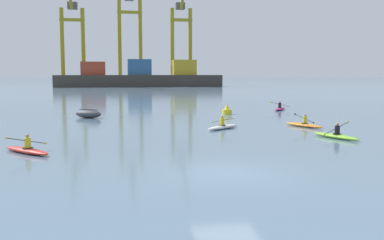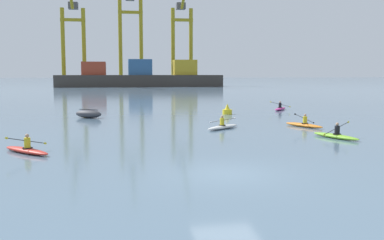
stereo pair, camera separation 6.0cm
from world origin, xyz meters
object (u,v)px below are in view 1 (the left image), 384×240
at_px(kayak_lime, 336,135).
at_px(kayak_orange, 304,124).
at_px(kayak_red, 27,150).
at_px(kayak_magenta, 280,108).
at_px(gantry_crane_east_mid, 182,32).
at_px(gantry_crane_west, 72,32).
at_px(gantry_crane_west_mid, 130,28).
at_px(container_barge, 140,77).
at_px(capsized_dinghy, 88,114).
at_px(channel_buoy, 227,110).
at_px(kayak_white, 223,126).

xyz_separation_m(kayak_lime, kayak_orange, (0.50, 5.60, -0.00)).
bearing_deg(kayak_red, kayak_magenta, 45.62).
bearing_deg(kayak_magenta, kayak_orange, -104.57).
relative_size(gantry_crane_east_mid, kayak_orange, 10.37).
bearing_deg(gantry_crane_west, gantry_crane_east_mid, 2.91).
height_order(gantry_crane_west_mid, kayak_red, gantry_crane_west_mid).
bearing_deg(kayak_lime, container_barge, 93.18).
xyz_separation_m(kayak_red, kayak_lime, (17.12, 1.99, 0.00)).
height_order(capsized_dinghy, kayak_lime, kayak_lime).
distance_m(channel_buoy, kayak_lime, 16.34).
height_order(container_barge, capsized_dinghy, container_barge).
distance_m(gantry_crane_west, kayak_red, 115.60).
xyz_separation_m(gantry_crane_west, kayak_white, (19.80, -106.78, -15.89)).
bearing_deg(kayak_orange, channel_buoy, 105.87).
bearing_deg(kayak_orange, kayak_magenta, 75.43).
bearing_deg(gantry_crane_west_mid, gantry_crane_west, -159.39).
relative_size(gantry_crane_west, kayak_red, 10.88).
bearing_deg(container_barge, kayak_orange, -86.36).
bearing_deg(gantry_crane_west_mid, kayak_white, -88.72).
bearing_deg(channel_buoy, gantry_crane_west, 103.39).
bearing_deg(gantry_crane_west_mid, channel_buoy, -86.88).
xyz_separation_m(container_barge, gantry_crane_west, (-19.53, 7.30, 13.33)).
xyz_separation_m(channel_buoy, kayak_white, (-3.06, -10.70, -0.19)).
xyz_separation_m(container_barge, gantry_crane_east_mid, (13.66, 8.98, 14.18)).
bearing_deg(kayak_red, kayak_lime, 6.61).
distance_m(container_barge, gantry_crane_west_mid, 20.99).
distance_m(gantry_crane_west_mid, kayak_lime, 120.38).
relative_size(channel_buoy, kayak_magenta, 0.32).
relative_size(gantry_crane_east_mid, kayak_white, 11.74).
xyz_separation_m(gantry_crane_east_mid, kayak_red, (-24.95, -115.89, -16.74)).
distance_m(kayak_magenta, kayak_orange, 14.65).
relative_size(gantry_crane_west_mid, kayak_lime, 10.41).
xyz_separation_m(gantry_crane_west, kayak_lime, (25.36, -112.22, -15.89)).
relative_size(gantry_crane_west_mid, kayak_red, 12.26).
relative_size(kayak_red, kayak_white, 0.98).
height_order(channel_buoy, kayak_magenta, channel_buoy).
bearing_deg(container_barge, kayak_red, -96.03).
height_order(kayak_red, kayak_white, same).
bearing_deg(kayak_red, gantry_crane_east_mid, 77.85).
xyz_separation_m(channel_buoy, kayak_magenta, (6.68, 3.64, -0.19)).
bearing_deg(channel_buoy, capsized_dinghy, -173.90).
height_order(gantry_crane_west_mid, kayak_magenta, gantry_crane_west_mid).
distance_m(gantry_crane_west, kayak_orange, 110.86).
xyz_separation_m(kayak_white, kayak_orange, (6.06, 0.16, -0.00)).
bearing_deg(kayak_orange, kayak_lime, -95.07).
distance_m(gantry_crane_west, gantry_crane_west_mid, 18.59).
height_order(capsized_dinghy, kayak_orange, kayak_orange).
bearing_deg(kayak_lime, gantry_crane_west_mid, 93.90).
height_order(gantry_crane_east_mid, channel_buoy, gantry_crane_east_mid).
height_order(container_barge, kayak_magenta, container_barge).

